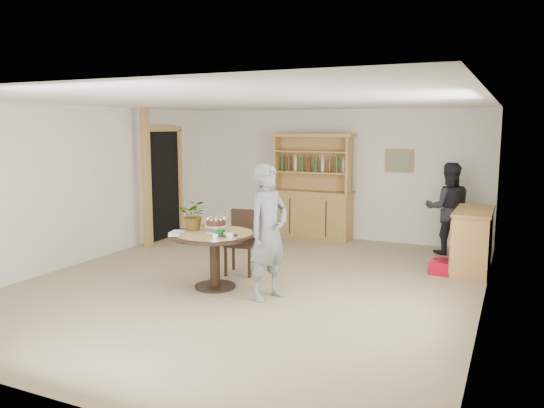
{
  "coord_description": "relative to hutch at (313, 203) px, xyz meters",
  "views": [
    {
      "loc": [
        3.29,
        -6.37,
        2.18
      ],
      "look_at": [
        0.06,
        0.58,
        1.05
      ],
      "focal_mm": 35.0,
      "sensor_mm": 36.0,
      "label": 1
    }
  ],
  "objects": [
    {
      "name": "ground",
      "position": [
        0.3,
        -3.24,
        -0.69
      ],
      "size": [
        7.0,
        7.0,
        0.0
      ],
      "primitive_type": "plane",
      "color": "tan",
      "rests_on": "ground"
    },
    {
      "name": "room_shell",
      "position": [
        0.3,
        -3.23,
        1.05
      ],
      "size": [
        6.04,
        7.04,
        2.52
      ],
      "color": "white",
      "rests_on": "ground"
    },
    {
      "name": "doorway",
      "position": [
        -2.63,
        -1.24,
        0.42
      ],
      "size": [
        0.13,
        1.1,
        2.18
      ],
      "color": "black",
      "rests_on": "ground"
    },
    {
      "name": "pine_post",
      "position": [
        -2.4,
        -2.04,
        0.56
      ],
      "size": [
        0.12,
        0.12,
        2.5
      ],
      "primitive_type": "cube",
      "color": "tan",
      "rests_on": "ground"
    },
    {
      "name": "hutch",
      "position": [
        0.0,
        0.0,
        0.0
      ],
      "size": [
        1.62,
        0.54,
        2.04
      ],
      "color": "tan",
      "rests_on": "ground"
    },
    {
      "name": "sideboard",
      "position": [
        3.04,
        -1.24,
        -0.22
      ],
      "size": [
        0.54,
        1.26,
        0.94
      ],
      "color": "tan",
      "rests_on": "ground"
    },
    {
      "name": "dining_table",
      "position": [
        -0.06,
        -3.61,
        -0.08
      ],
      "size": [
        1.2,
        1.2,
        0.76
      ],
      "color": "black",
      "rests_on": "ground"
    },
    {
      "name": "dining_chair",
      "position": [
        -0.07,
        -2.78,
        -0.15
      ],
      "size": [
        0.49,
        0.49,
        0.95
      ],
      "rotation": [
        0.0,
        0.0,
        0.19
      ],
      "color": "black",
      "rests_on": "ground"
    },
    {
      "name": "birthday_cake",
      "position": [
        -0.06,
        -3.56,
        0.19
      ],
      "size": [
        0.3,
        0.3,
        0.2
      ],
      "color": "white",
      "rests_on": "dining_table"
    },
    {
      "name": "flower_vase",
      "position": [
        -0.41,
        -3.56,
        0.28
      ],
      "size": [
        0.47,
        0.44,
        0.42
      ],
      "primitive_type": "imported",
      "rotation": [
        0.0,
        0.0,
        0.35
      ],
      "color": "#3F7233",
      "rests_on": "dining_table"
    },
    {
      "name": "gift_tray",
      "position": [
        0.16,
        -3.73,
        0.1
      ],
      "size": [
        0.3,
        0.2,
        0.08
      ],
      "color": "black",
      "rests_on": "dining_table"
    },
    {
      "name": "coffee_cup_a",
      "position": [
        0.34,
        -3.89,
        0.11
      ],
      "size": [
        0.15,
        0.15,
        0.09
      ],
      "color": "white",
      "rests_on": "dining_table"
    },
    {
      "name": "coffee_cup_b",
      "position": [
        0.22,
        -4.06,
        0.11
      ],
      "size": [
        0.15,
        0.15,
        0.08
      ],
      "color": "white",
      "rests_on": "dining_table"
    },
    {
      "name": "napkins",
      "position": [
        -0.47,
        -3.92,
        0.09
      ],
      "size": [
        0.24,
        0.33,
        0.03
      ],
      "color": "white",
      "rests_on": "dining_table"
    },
    {
      "name": "teen_boy",
      "position": [
        0.79,
        -3.71,
        0.17
      ],
      "size": [
        0.59,
        0.73,
        1.72
      ],
      "primitive_type": "imported",
      "rotation": [
        0.0,
        0.0,
        1.24
      ],
      "color": "slate",
      "rests_on": "ground"
    },
    {
      "name": "adult_person",
      "position": [
        2.55,
        -0.24,
        0.1
      ],
      "size": [
        0.9,
        0.78,
        1.57
      ],
      "primitive_type": "imported",
      "rotation": [
        0.0,
        0.0,
        3.41
      ],
      "color": "black",
      "rests_on": "ground"
    },
    {
      "name": "red_suitcase",
      "position": [
        2.8,
        -1.59,
        -0.59
      ],
      "size": [
        0.65,
        0.47,
        0.21
      ],
      "rotation": [
        0.0,
        0.0,
        -0.12
      ],
      "color": "red",
      "rests_on": "ground"
    }
  ]
}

